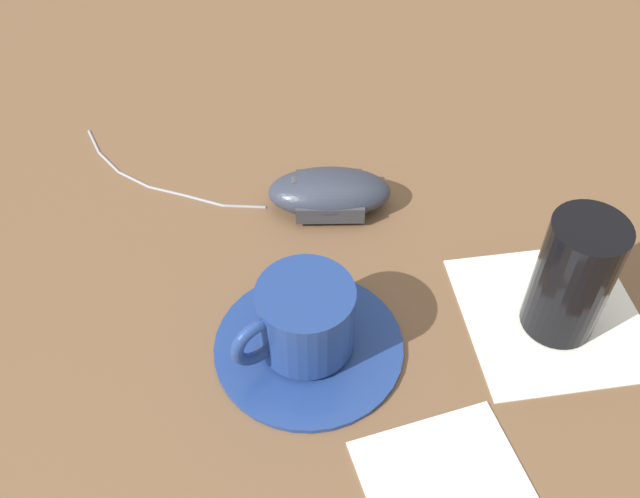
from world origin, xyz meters
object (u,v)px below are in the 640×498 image
object	(u,v)px
coffee_cup	(303,318)
computer_mouse	(329,192)
saucer	(309,345)
drinking_glass	(573,277)

from	to	relation	value
coffee_cup	computer_mouse	bearing A→B (deg)	79.81
saucer	coffee_cup	size ratio (longest dim) A/B	1.59
saucer	coffee_cup	world-z (taller)	coffee_cup
saucer	drinking_glass	size ratio (longest dim) A/B	1.38
computer_mouse	drinking_glass	bearing A→B (deg)	-39.08
coffee_cup	computer_mouse	world-z (taller)	coffee_cup
saucer	coffee_cup	bearing A→B (deg)	172.39
drinking_glass	saucer	bearing A→B (deg)	-175.43
coffee_cup	drinking_glass	xyz separation A→B (m)	(0.22, 0.02, 0.02)
coffee_cup	saucer	bearing A→B (deg)	-7.61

